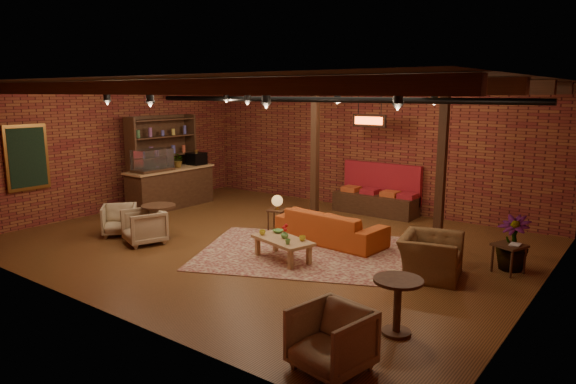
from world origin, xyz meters
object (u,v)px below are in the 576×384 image
Objects in this scene: coffee_table at (283,241)px; armchair_right at (431,249)px; armchair_a at (120,218)px; side_table_book at (510,246)px; sofa at (331,227)px; armchair_far at (331,336)px; armchair_b at (144,225)px; round_table_right at (398,297)px; side_table_lamp at (277,203)px; plant_tall at (517,188)px; round_table_left at (159,216)px.

armchair_right is (2.47, 0.79, 0.11)m from coffee_table.
armchair_right is at bearing 17.74° from coffee_table.
armchair_a is 7.71m from side_table_book.
armchair_far is at bearing 126.68° from sofa.
armchair_b is (-2.99, -2.30, 0.05)m from sofa.
armchair_a is 0.98× the size of round_table_right.
side_table_book is (3.36, 0.28, 0.13)m from sofa.
armchair_b reaches higher than sofa.
side_table_lamp reaches higher than armchair_a.
coffee_table is 0.45× the size of plant_tall.
sofa is 2.46m from armchair_right.
side_table_lamp is (-1.47, 0.13, 0.27)m from sofa.
armchair_a is at bearing 91.24° from armchair_right.
armchair_far is (2.70, -2.67, 0.03)m from coffee_table.
armchair_far reaches higher than round_table_right.
side_table_book is (4.83, 0.15, -0.13)m from side_table_lamp.
armchair_right reaches higher than armchair_a.
armchair_right is 3.47m from armchair_far.
coffee_table is 1.78× the size of round_table_right.
round_table_right is at bearing 178.95° from armchair_right.
round_table_right is at bearing 138.49° from sofa.
armchair_a is 7.84m from plant_tall.
round_table_left is 6.71m from side_table_book.
armchair_a reaches higher than sofa.
armchair_a is 0.67× the size of armchair_right.
coffee_table is 2.22× the size of side_table_book.
armchair_right is (3.83, -0.81, -0.13)m from side_table_lamp.
round_table_left is (-1.50, -2.05, -0.11)m from side_table_lamp.
armchair_a is at bearing -165.26° from armchair_b.
armchair_far reaches higher than sofa.
plant_tall is (6.34, 2.77, 1.05)m from armchair_b.
armchair_right is at bearing -11.90° from side_table_lamp.
sofa is 2.11× the size of armchair_right.
plant_tall is at bearing -167.48° from sofa.
armchair_b is (-0.01, -0.38, -0.11)m from round_table_left.
round_table_left is at bearing 109.57° from armchair_b.
armchair_a reaches higher than side_table_book.
armchair_right is 2.29m from round_table_right.
coffee_table is 1.70× the size of armchair_b.
armchair_a is at bearing 173.92° from round_table_right.
side_table_lamp reaches higher than round_table_left.
sofa is 2.96× the size of armchair_b.
armchair_a is (-0.96, -0.28, -0.13)m from round_table_left.
side_table_book is (6.34, 2.20, -0.03)m from round_table_left.
round_table_left reaches higher than side_table_book.
coffee_table is (-0.11, -1.47, 0.03)m from sofa.
round_table_right is (-0.55, -3.19, 0.02)m from side_table_book.
round_table_right is at bearing -99.25° from plant_tall.
side_table_lamp is at bearing 144.31° from armchair_far.
armchair_far is (-0.21, -1.22, -0.10)m from round_table_right.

